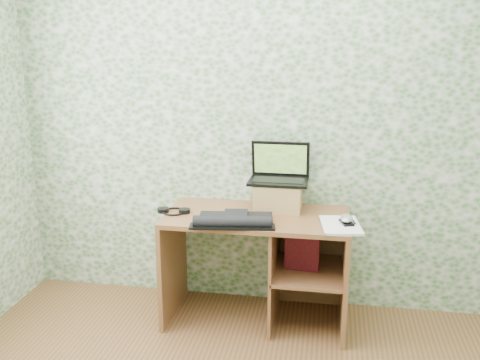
% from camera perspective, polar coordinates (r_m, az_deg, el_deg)
% --- Properties ---
extents(wall_back, '(3.50, 0.00, 3.50)m').
position_cam_1_polar(wall_back, '(3.67, 2.57, 5.97)').
color(wall_back, silver).
rests_on(wall_back, ground).
extents(desk, '(1.20, 0.60, 0.75)m').
position_cam_1_polar(desk, '(3.62, 3.09, -7.69)').
color(desk, brown).
rests_on(desk, floor).
extents(riser, '(0.31, 0.26, 0.19)m').
position_cam_1_polar(riser, '(3.60, 4.09, -1.71)').
color(riser, '#A47C49').
rests_on(riser, desk).
extents(laptop, '(0.39, 0.28, 0.26)m').
position_cam_1_polar(laptop, '(3.60, 4.21, 0.84)').
color(laptop, black).
rests_on(laptop, riser).
extents(keyboard, '(0.53, 0.33, 0.07)m').
position_cam_1_polar(keyboard, '(3.33, -0.61, -4.28)').
color(keyboard, black).
rests_on(keyboard, desk).
extents(headphones, '(0.22, 0.17, 0.03)m').
position_cam_1_polar(headphones, '(3.57, -7.08, -3.31)').
color(headphones, black).
rests_on(headphones, desk).
extents(notepad, '(0.27, 0.36, 0.02)m').
position_cam_1_polar(notepad, '(3.35, 10.69, -4.77)').
color(notepad, white).
rests_on(notepad, desk).
extents(mouse, '(0.11, 0.14, 0.04)m').
position_cam_1_polar(mouse, '(3.36, 11.29, -4.24)').
color(mouse, '#BABABD').
rests_on(mouse, notepad).
extents(pen, '(0.03, 0.14, 0.01)m').
position_cam_1_polar(pen, '(3.43, 11.93, -4.19)').
color(pen, black).
rests_on(pen, notepad).
extents(red_box, '(0.23, 0.09, 0.27)m').
position_cam_1_polar(red_box, '(3.56, 6.67, -7.43)').
color(red_box, maroon).
rests_on(red_box, desk).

